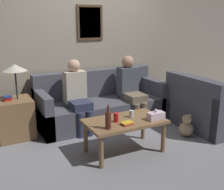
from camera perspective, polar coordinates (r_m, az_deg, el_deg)
The scene contains 14 objects.
ground_plane at distance 4.61m, azimuth 0.55°, elevation -7.35°, with size 16.00×16.00×0.00m, color gray.
wall_back at distance 5.15m, azimuth -4.59°, elevation 10.03°, with size 9.00×0.08×2.60m.
couch_main at distance 4.94m, azimuth -2.29°, elevation -2.01°, with size 2.21×0.87×0.88m.
couch_side at distance 4.93m, azimuth 18.44°, elevation -2.82°, with size 0.87×1.21×0.88m.
coffee_table at distance 3.80m, azimuth 2.57°, elevation -5.99°, with size 1.06×0.61×0.46m.
side_table_with_lamp at distance 4.51m, azimuth -19.13°, elevation -3.86°, with size 0.52×0.52×1.13m.
wine_bottle at distance 3.44m, azimuth -0.78°, elevation -5.09°, with size 0.07×0.07×0.30m.
drinking_glass at distance 3.86m, azimuth 3.96°, elevation -3.84°, with size 0.07×0.07×0.10m.
book_stack at distance 3.61m, azimuth 3.05°, elevation -5.74°, with size 0.16×0.12×0.03m.
soda_can at distance 3.68m, azimuth 0.81°, elevation -4.57°, with size 0.07×0.07×0.12m.
tissue_box at distance 3.82m, azimuth 8.89°, elevation -4.15°, with size 0.23×0.12×0.15m.
person_left at distance 4.50m, azimuth -7.11°, elevation 0.28°, with size 0.34×0.57×1.15m.
person_right at distance 4.91m, azimuth 3.83°, elevation 1.67°, with size 0.34×0.60×1.15m.
teddy_bear at distance 4.53m, azimuth 14.88°, elevation -6.25°, with size 0.22×0.22×0.35m.
Camera 1 is at (-2.00, -3.75, 1.79)m, focal length 45.00 mm.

